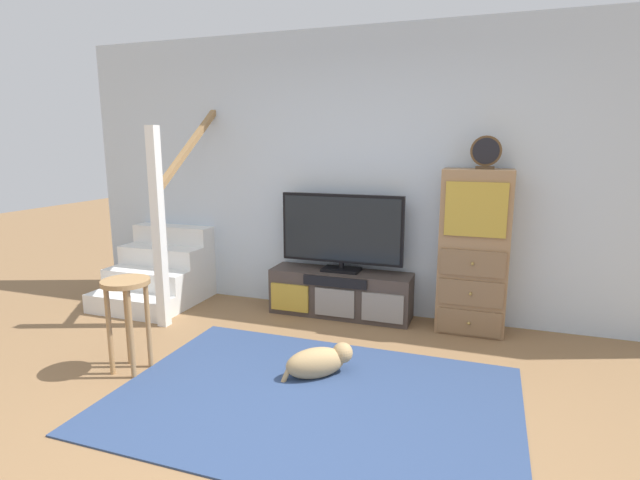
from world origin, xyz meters
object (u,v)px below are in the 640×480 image
at_px(side_cabinet, 474,252).
at_px(desk_clock, 486,152).
at_px(dog, 319,361).
at_px(television, 342,231).
at_px(media_console, 340,293).
at_px(bar_stool_near, 127,303).

relative_size(side_cabinet, desk_clock, 5.20).
distance_m(side_cabinet, dog, 1.72).
bearing_deg(dog, desk_clock, 51.27).
bearing_deg(television, media_console, -90.00).
height_order(media_console, bar_stool_near, bar_stool_near).
xyz_separation_m(media_console, bar_stool_near, (-1.11, -1.64, 0.30)).
bearing_deg(side_cabinet, bar_stool_near, -144.51).
height_order(television, bar_stool_near, television).
xyz_separation_m(television, bar_stool_near, (-1.11, -1.66, -0.32)).
distance_m(television, dog, 1.51).
bearing_deg(media_console, desk_clock, -0.22).
relative_size(television, dog, 2.53).
height_order(side_cabinet, dog, side_cabinet).
height_order(bar_stool_near, dog, bar_stool_near).
distance_m(side_cabinet, bar_stool_near, 2.85).
xyz_separation_m(side_cabinet, dog, (-0.97, -1.29, -0.60)).
height_order(television, desk_clock, desk_clock).
bearing_deg(media_console, dog, -79.67).
height_order(desk_clock, bar_stool_near, desk_clock).
xyz_separation_m(desk_clock, bar_stool_near, (-2.36, -1.63, -1.06)).
bearing_deg(desk_clock, dog, -128.73).
xyz_separation_m(media_console, desk_clock, (1.25, -0.00, 1.35)).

